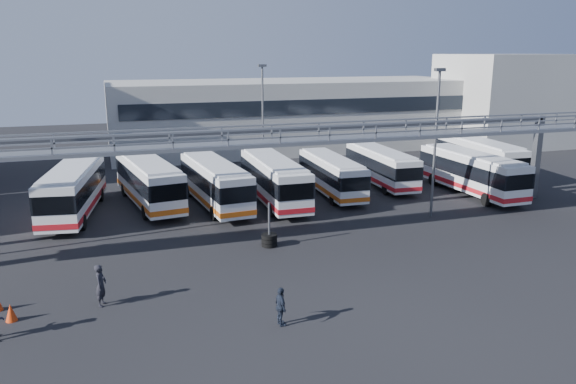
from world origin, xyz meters
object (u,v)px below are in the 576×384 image
object	(u,v)px
light_pole_mid	(436,135)
bus_6	(331,174)
bus_5	(274,179)
pedestrian_a	(101,285)
tire_stack	(269,239)
bus_9	(479,157)
pedestrian_d	(281,307)
bus_3	(149,180)
cone_right	(11,312)
bus_2	(73,189)
bus_8	(471,171)
bus_4	(215,182)
light_pole_back	(263,116)
bus_7	(381,165)

from	to	relation	value
light_pole_mid	bus_6	world-z (taller)	light_pole_mid
light_pole_mid	bus_5	xyz separation A→B (m)	(-9.46, 6.88, -3.83)
pedestrian_a	tire_stack	world-z (taller)	tire_stack
bus_9	pedestrian_a	distance (m)	37.66
light_pole_mid	pedestrian_d	world-z (taller)	light_pole_mid
bus_9	pedestrian_d	xyz separation A→B (m)	(-26.12, -22.02, -1.06)
bus_3	cone_right	xyz separation A→B (m)	(-7.29, -17.40, -1.53)
bus_2	bus_6	xyz separation A→B (m)	(19.52, -0.11, -0.23)
cone_right	bus_8	bearing A→B (deg)	21.55
bus_4	bus_9	world-z (taller)	bus_9
pedestrian_d	bus_6	bearing A→B (deg)	-30.96
light_pole_mid	bus_6	size ratio (longest dim) A/B	1.00
bus_5	bus_6	distance (m)	5.29
bus_2	pedestrian_a	size ratio (longest dim) A/B	6.00
bus_8	pedestrian_d	bearing A→B (deg)	-142.58
bus_4	bus_9	size ratio (longest dim) A/B	0.98
bus_8	light_pole_back	bearing A→B (deg)	143.60
bus_5	pedestrian_d	xyz separation A→B (m)	(-5.51, -19.12, -1.05)
bus_8	light_pole_mid	bearing A→B (deg)	-145.59
bus_8	tire_stack	size ratio (longest dim) A/B	4.18
pedestrian_d	bus_5	bearing A→B (deg)	-19.19
pedestrian_d	cone_right	world-z (taller)	pedestrian_d
bus_4	bus_8	size ratio (longest dim) A/B	1.01
bus_5	bus_6	xyz separation A→B (m)	(5.17, 1.09, -0.19)
light_pole_mid	bus_4	size ratio (longest dim) A/B	0.91
bus_5	bus_8	world-z (taller)	bus_5
bus_5	pedestrian_a	xyz separation A→B (m)	(-12.66, -14.71, -0.92)
light_pole_mid	bus_9	size ratio (longest dim) A/B	0.88
bus_7	pedestrian_a	size ratio (longest dim) A/B	5.31
cone_right	light_pole_mid	bearing A→B (deg)	17.63
bus_2	bus_9	xyz separation A→B (m)	(34.95, 1.70, -0.02)
light_pole_back	bus_8	world-z (taller)	light_pole_back
bus_2	bus_8	distance (m)	30.50
light_pole_back	pedestrian_d	xyz separation A→B (m)	(-6.97, -27.24, -4.88)
light_pole_mid	tire_stack	size ratio (longest dim) A/B	3.81
bus_6	bus_8	xyz separation A→B (m)	(10.78, -3.42, 0.17)
bus_6	bus_7	bearing A→B (deg)	20.08
light_pole_back	bus_2	xyz separation A→B (m)	(-15.80, -6.92, -3.79)
bus_3	tire_stack	size ratio (longest dim) A/B	4.36
bus_7	bus_5	bearing A→B (deg)	-162.64
bus_3	bus_7	size ratio (longest dim) A/B	1.12
bus_9	pedestrian_a	size ratio (longest dim) A/B	5.88
bus_4	bus_8	world-z (taller)	bus_8
pedestrian_d	light_pole_mid	bearing A→B (deg)	-53.84
light_pole_back	cone_right	xyz separation A→B (m)	(-17.84, -23.21, -5.34)
bus_6	cone_right	bearing A→B (deg)	-140.66
cone_right	tire_stack	xyz separation A→B (m)	(13.24, 5.71, 0.06)
bus_6	pedestrian_a	distance (m)	23.84
pedestrian_a	pedestrian_d	distance (m)	8.40
bus_5	bus_8	distance (m)	16.12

